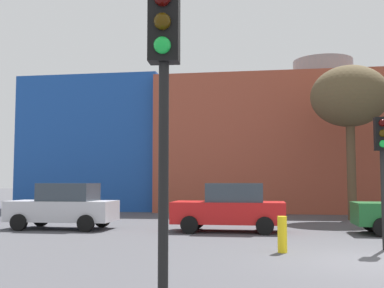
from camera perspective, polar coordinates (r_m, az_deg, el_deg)
building_backdrop at (r=33.44m, az=15.58°, el=-0.32°), size 38.74×12.77×10.05m
parked_car_0 at (r=18.89m, az=-15.09°, el=-7.20°), size 4.00×1.96×1.73m
parked_car_1 at (r=17.35m, az=4.61°, el=-7.58°), size 4.02×1.97×1.74m
traffic_light_near_left at (r=5.61m, az=-3.42°, el=7.89°), size 0.37×0.37×4.10m
traffic_light_island at (r=13.72m, az=21.83°, el=-0.84°), size 0.37×0.36×3.53m
bare_tree_1 at (r=23.92m, az=18.35°, el=5.29°), size 3.65×3.65×7.30m
bollard_yellow_0 at (r=12.51m, az=10.76°, el=-10.59°), size 0.24×0.24×0.92m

